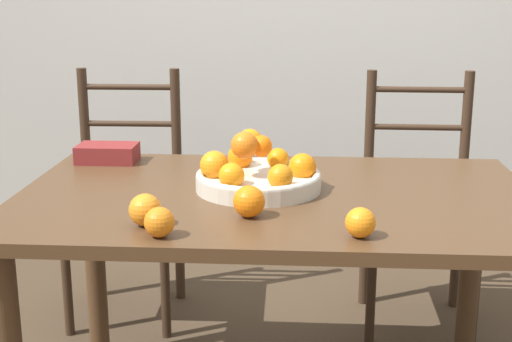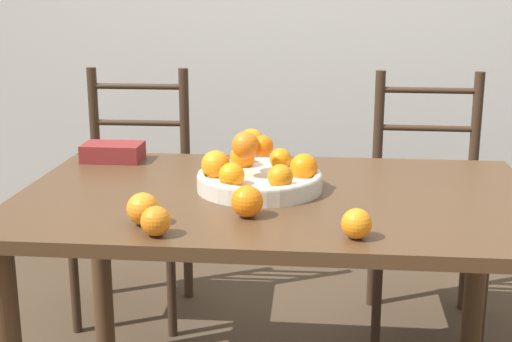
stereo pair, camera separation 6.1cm
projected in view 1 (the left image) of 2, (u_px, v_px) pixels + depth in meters
name	position (u px, v px, depth m)	size (l,w,h in m)	color
dining_table	(276.00, 229.00, 2.03)	(1.45, 0.90, 0.75)	#4C331E
fruit_bowl	(257.00, 174.00, 2.02)	(0.36, 0.36, 0.17)	beige
orange_loose_0	(249.00, 202.00, 1.78)	(0.08, 0.08, 0.08)	orange
orange_loose_1	(159.00, 222.00, 1.64)	(0.07, 0.07, 0.07)	orange
orange_loose_2	(145.00, 210.00, 1.72)	(0.08, 0.08, 0.08)	orange
orange_loose_3	(360.00, 223.00, 1.64)	(0.07, 0.07, 0.07)	orange
chair_left	(126.00, 202.00, 2.87)	(0.43, 0.41, 1.00)	#382619
chair_right	(418.00, 208.00, 2.80)	(0.43, 0.41, 1.00)	#382619
book_stack	(107.00, 153.00, 2.35)	(0.19, 0.12, 0.06)	maroon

